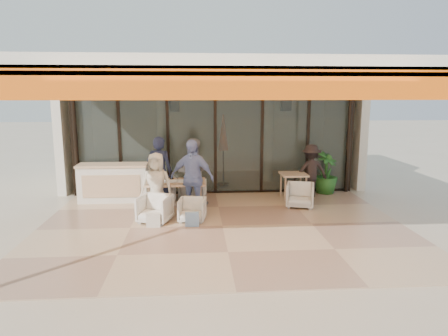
# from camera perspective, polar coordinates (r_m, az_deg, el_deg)

# --- Properties ---
(ground) EXTENTS (70.00, 70.00, 0.00)m
(ground) POSITION_cam_1_polar(r_m,az_deg,el_deg) (8.88, -0.23, -8.39)
(ground) COLOR #C6B293
(ground) RESTS_ON ground
(terrace_floor) EXTENTS (8.00, 6.00, 0.01)m
(terrace_floor) POSITION_cam_1_polar(r_m,az_deg,el_deg) (8.87, -0.23, -8.36)
(terrace_floor) COLOR tan
(terrace_floor) RESTS_ON ground
(terrace_structure) EXTENTS (8.00, 6.00, 3.40)m
(terrace_structure) POSITION_cam_1_polar(r_m,az_deg,el_deg) (8.14, -0.12, 13.15)
(terrace_structure) COLOR silver
(terrace_structure) RESTS_ON ground
(glass_storefront) EXTENTS (8.08, 0.10, 3.20)m
(glass_storefront) POSITION_cam_1_polar(r_m,az_deg,el_deg) (11.46, -1.26, 4.11)
(glass_storefront) COLOR #9EADA3
(glass_storefront) RESTS_ON ground
(interior_block) EXTENTS (9.05, 3.62, 3.52)m
(interior_block) POSITION_cam_1_polar(r_m,az_deg,el_deg) (13.72, -1.73, 7.80)
(interior_block) COLOR silver
(interior_block) RESTS_ON ground
(host_counter) EXTENTS (1.85, 0.65, 1.04)m
(host_counter) POSITION_cam_1_polar(r_m,az_deg,el_deg) (11.15, -15.50, -2.02)
(host_counter) COLOR silver
(host_counter) RESTS_ON ground
(dining_table) EXTENTS (1.50, 0.90, 0.93)m
(dining_table) POSITION_cam_1_polar(r_m,az_deg,el_deg) (10.01, -7.03, -2.20)
(dining_table) COLOR #E1B889
(dining_table) RESTS_ON ground
(chair_far_left) EXTENTS (0.80, 0.76, 0.73)m
(chair_far_left) POSITION_cam_1_polar(r_m,az_deg,el_deg) (11.03, -8.89, -2.78)
(chair_far_left) COLOR silver
(chair_far_left) RESTS_ON ground
(chair_far_right) EXTENTS (0.77, 0.74, 0.64)m
(chair_far_right) POSITION_cam_1_polar(r_m,az_deg,el_deg) (11.00, -4.51, -2.97)
(chair_far_right) COLOR silver
(chair_far_right) RESTS_ON ground
(chair_near_left) EXTENTS (0.84, 0.81, 0.70)m
(chair_near_left) POSITION_cam_1_polar(r_m,az_deg,el_deg) (9.20, -9.84, -5.60)
(chair_near_left) COLOR silver
(chair_near_left) RESTS_ON ground
(chair_near_right) EXTENTS (0.66, 0.63, 0.60)m
(chair_near_right) POSITION_cam_1_polar(r_m,az_deg,el_deg) (9.16, -4.57, -5.84)
(chair_near_right) COLOR silver
(chair_near_right) RESTS_ON ground
(diner_navy) EXTENTS (0.75, 0.58, 1.83)m
(diner_navy) POSITION_cam_1_polar(r_m,az_deg,el_deg) (10.42, -9.19, -0.48)
(diner_navy) COLOR #1B1D3B
(diner_navy) RESTS_ON ground
(diner_grey) EXTENTS (0.92, 0.75, 1.76)m
(diner_grey) POSITION_cam_1_polar(r_m,az_deg,el_deg) (10.39, -4.57, -0.59)
(diner_grey) COLOR slate
(diner_grey) RESTS_ON ground
(diner_cream) EXTENTS (0.82, 0.61, 1.53)m
(diner_cream) POSITION_cam_1_polar(r_m,az_deg,el_deg) (9.58, -9.63, -2.37)
(diner_cream) COLOR beige
(diner_cream) RESTS_ON ground
(diner_periwinkle) EXTENTS (1.16, 0.79, 1.84)m
(diner_periwinkle) POSITION_cam_1_polar(r_m,az_deg,el_deg) (9.50, -4.61, -1.42)
(diner_periwinkle) COLOR #7A89CB
(diner_periwinkle) RESTS_ON ground
(tote_bag_cream) EXTENTS (0.30, 0.10, 0.34)m
(tote_bag_cream) POSITION_cam_1_polar(r_m,az_deg,el_deg) (8.87, -10.06, -7.42)
(tote_bag_cream) COLOR silver
(tote_bag_cream) RESTS_ON ground
(tote_bag_blue) EXTENTS (0.30, 0.10, 0.34)m
(tote_bag_blue) POSITION_cam_1_polar(r_m,az_deg,el_deg) (8.82, -4.58, -7.39)
(tote_bag_blue) COLOR #99BFD8
(tote_bag_blue) RESTS_ON ground
(side_table) EXTENTS (0.70, 0.70, 0.74)m
(side_table) POSITION_cam_1_polar(r_m,az_deg,el_deg) (11.09, 9.89, -1.30)
(side_table) COLOR #E1B889
(side_table) RESTS_ON ground
(side_chair) EXTENTS (0.83, 0.81, 0.70)m
(side_chair) POSITION_cam_1_polar(r_m,az_deg,el_deg) (10.44, 10.82, -3.68)
(side_chair) COLOR silver
(side_chair) RESTS_ON ground
(standing_woman) EXTENTS (1.01, 0.63, 1.50)m
(standing_woman) POSITION_cam_1_polar(r_m,az_deg,el_deg) (11.47, 12.29, -0.42)
(standing_woman) COLOR black
(standing_woman) RESTS_ON ground
(potted_palm) EXTENTS (0.98, 0.98, 1.24)m
(potted_palm) POSITION_cam_1_polar(r_m,az_deg,el_deg) (11.98, 14.34, -0.68)
(potted_palm) COLOR #1E5919
(potted_palm) RESTS_ON ground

